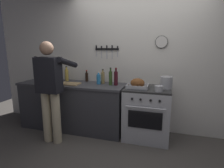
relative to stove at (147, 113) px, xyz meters
The scene contains 14 objects.
wall_back 0.95m from the stove, 121.29° to the left, with size 6.00×0.13×2.60m.
counter_block 1.42m from the stove, behind, with size 2.03×0.65×0.90m.
stove is the anchor object (origin of this frame).
person_cook 1.68m from the stove, 159.23° to the right, with size 0.51×0.63×1.66m.
roasting_pan 0.56m from the stove, 149.67° to the right, with size 0.35×0.26×0.17m.
stock_pot 0.62m from the stove, ahead, with size 0.20×0.20×0.20m.
saucepan 0.56m from the stove, 46.97° to the right, with size 0.13×0.13×0.09m.
cutting_board 1.48m from the stove, behind, with size 0.36×0.24×0.02m, color tan.
bottle_cooking_oil 1.73m from the stove, behind, with size 0.07×0.07×0.29m.
bottle_olive_oil 0.89m from the stove, behind, with size 0.06×0.06×0.31m.
bottle_dish_soap 1.06m from the stove, behind, with size 0.07×0.07×0.23m.
bottle_wine_red 0.82m from the stove, behind, with size 0.07×0.07×0.31m.
bottle_vinegar 1.02m from the stove, behind, with size 0.07×0.07×0.27m.
bottle_soy_sauce 1.35m from the stove, 169.39° to the left, with size 0.06×0.06×0.22m.
Camera 1 is at (0.48, -2.02, 1.59)m, focal length 29.02 mm.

